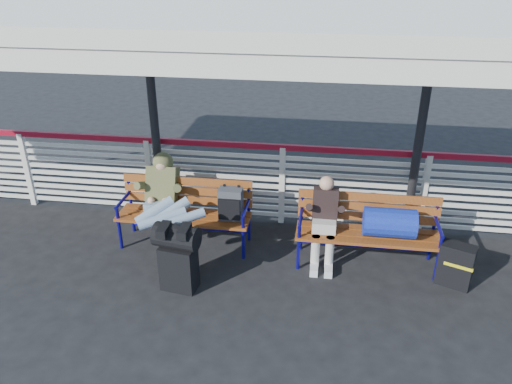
% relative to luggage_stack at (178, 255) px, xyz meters
% --- Properties ---
extents(ground, '(60.00, 60.00, 0.00)m').
position_rel_luggage_stack_xyz_m(ground, '(1.05, -0.10, -0.47)').
color(ground, black).
rests_on(ground, ground).
extents(fence, '(12.08, 0.08, 1.24)m').
position_rel_luggage_stack_xyz_m(fence, '(1.05, 1.80, 0.19)').
color(fence, silver).
rests_on(fence, ground).
extents(canopy, '(12.60, 3.60, 3.16)m').
position_rel_luggage_stack_xyz_m(canopy, '(1.05, 0.77, 2.57)').
color(canopy, silver).
rests_on(canopy, ground).
extents(luggage_stack, '(0.56, 0.37, 0.87)m').
position_rel_luggage_stack_xyz_m(luggage_stack, '(0.00, 0.00, 0.00)').
color(luggage_stack, black).
rests_on(luggage_stack, ground).
extents(bench_left, '(1.80, 0.56, 0.92)m').
position_rel_luggage_stack_xyz_m(bench_left, '(-0.02, 1.03, 0.11)').
color(bench_left, '#934E1C').
rests_on(bench_left, ground).
extents(bench_right, '(1.80, 0.56, 0.92)m').
position_rel_luggage_stack_xyz_m(bench_right, '(2.38, 0.86, 0.14)').
color(bench_right, '#934E1C').
rests_on(bench_right, ground).
extents(traveler_man, '(0.93, 1.64, 0.77)m').
position_rel_luggage_stack_xyz_m(traveler_man, '(-0.35, 0.69, 0.25)').
color(traveler_man, '#8396B0').
rests_on(traveler_man, ground).
extents(companion_person, '(0.32, 0.66, 1.15)m').
position_rel_luggage_stack_xyz_m(companion_person, '(1.68, 0.86, 0.12)').
color(companion_person, beige).
rests_on(companion_person, ground).
extents(suitcase_side, '(0.45, 0.37, 0.55)m').
position_rel_luggage_stack_xyz_m(suitcase_side, '(3.28, 0.56, -0.20)').
color(suitcase_side, black).
rests_on(suitcase_side, ground).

